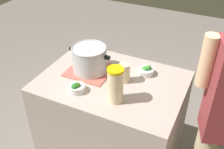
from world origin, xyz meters
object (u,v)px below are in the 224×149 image
Objects in this scene: cooking_pot at (90,59)px; lemonade_pitcher at (115,85)px; broccoli_bowl_front at (146,71)px; broccoli_bowl_back at (77,88)px; mason_jar at (124,73)px; broccoli_bowl_center at (83,50)px.

lemonade_pitcher is (0.32, -0.23, 0.02)m from cooking_pot.
cooking_pot is 2.86× the size of broccoli_bowl_front.
lemonade_pitcher is at bearing 5.54° from broccoli_bowl_back.
broccoli_bowl_back is (-0.24, -0.25, -0.04)m from mason_jar.
lemonade_pitcher reaches higher than mason_jar.
lemonade_pitcher is 1.75× the size of mason_jar.
broccoli_bowl_front is at bearing 19.82° from cooking_pot.
broccoli_bowl_center is (-0.47, 0.22, -0.04)m from mason_jar.
lemonade_pitcher is 2.10× the size of broccoli_bowl_center.
cooking_pot is 3.00× the size of broccoli_bowl_back.
lemonade_pitcher is at bearing -35.89° from cooking_pot.
cooking_pot is 0.39m from lemonade_pitcher.
lemonade_pitcher is 0.23m from mason_jar.
cooking_pot is at bearing 178.49° from mason_jar.
broccoli_bowl_center is (-0.19, 0.21, -0.07)m from cooking_pot.
broccoli_bowl_back is (-0.36, -0.40, 0.00)m from broccoli_bowl_front.
broccoli_bowl_front is at bearing 48.41° from broccoli_bowl_back.
broccoli_bowl_back is at bearing -174.46° from lemonade_pitcher.
broccoli_bowl_front is at bearing 78.10° from lemonade_pitcher.
lemonade_pitcher is 2.13× the size of broccoli_bowl_front.
mason_jar reaches higher than broccoli_bowl_center.
mason_jar is at bearing -24.72° from broccoli_bowl_center.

